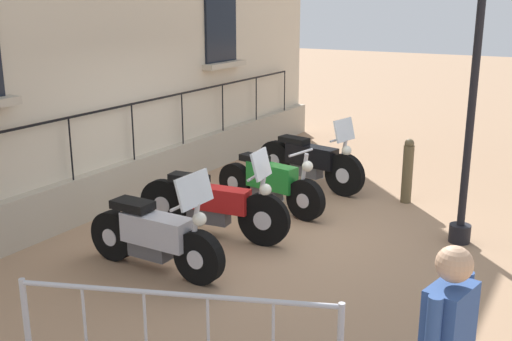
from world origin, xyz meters
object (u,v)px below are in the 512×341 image
motorcycle_green (270,184)px  motorcycle_black (310,162)px  motorcycle_red (213,205)px  bollard (408,171)px  motorcycle_silver (156,237)px

motorcycle_green → motorcycle_black: size_ratio=0.93×
motorcycle_red → motorcycle_green: motorcycle_red is taller
motorcycle_red → bollard: motorcycle_red is taller
motorcycle_red → motorcycle_green: size_ratio=1.13×
motorcycle_red → motorcycle_black: same height
motorcycle_black → motorcycle_red: bearing=-93.5°
motorcycle_red → bollard: (1.83, 2.74, 0.07)m
motorcycle_red → motorcycle_green: (0.13, 1.34, -0.04)m
motorcycle_red → motorcycle_black: bearing=86.5°
motorcycle_silver → motorcycle_black: bearing=87.9°
motorcycle_silver → motorcycle_red: (-0.02, 1.25, 0.02)m
motorcycle_black → motorcycle_green: bearing=-91.3°
bollard → motorcycle_black: bearing=-178.8°
bollard → motorcycle_silver: bearing=-114.4°
motorcycle_silver → bollard: (1.81, 3.98, 0.09)m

